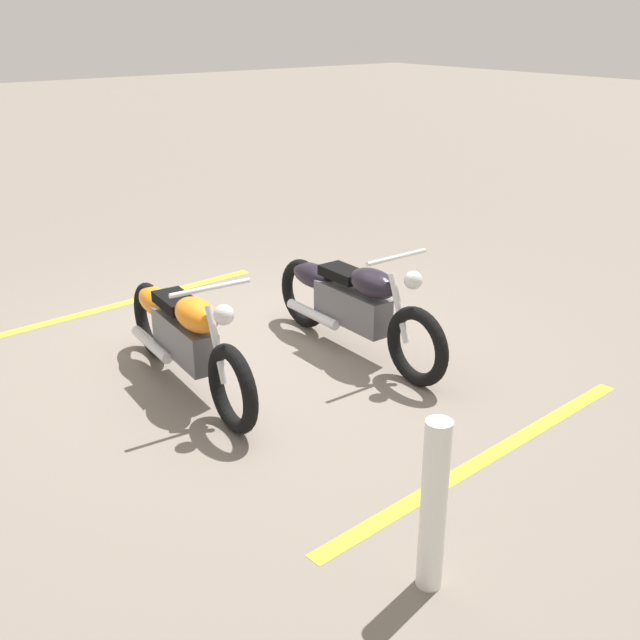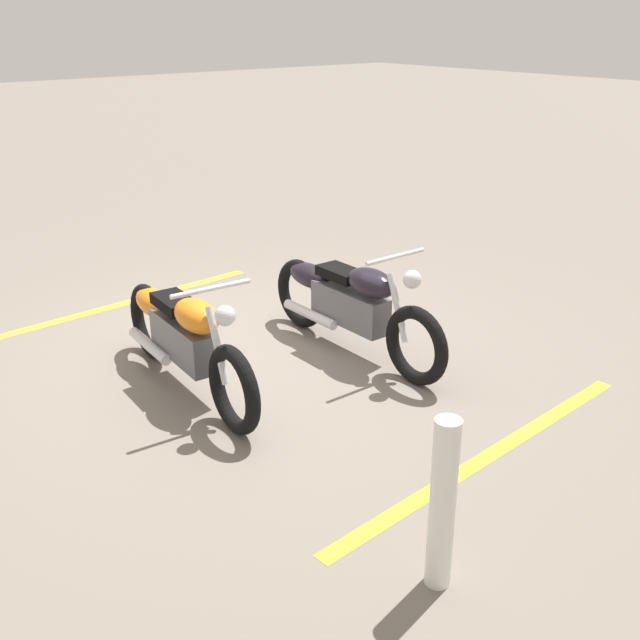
{
  "view_description": "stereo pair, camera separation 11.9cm",
  "coord_description": "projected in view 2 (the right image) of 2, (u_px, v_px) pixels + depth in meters",
  "views": [
    {
      "loc": [
        5.27,
        -3.31,
        2.84
      ],
      "look_at": [
        1.04,
        0.0,
        0.65
      ],
      "focal_mm": 42.49,
      "sensor_mm": 36.0,
      "label": 1
    },
    {
      "loc": [
        5.2,
        -3.4,
        2.84
      ],
      "look_at": [
        1.04,
        0.0,
        0.65
      ],
      "focal_mm": 42.49,
      "sensor_mm": 36.0,
      "label": 2
    }
  ],
  "objects": [
    {
      "name": "ground_plane",
      "position": [
        247.0,
        353.0,
        6.79
      ],
      "size": [
        60.0,
        60.0,
        0.0
      ],
      "primitive_type": "plane",
      "color": "slate"
    },
    {
      "name": "motorcycle_bright_foreground",
      "position": [
        183.0,
        335.0,
        6.0
      ],
      "size": [
        2.23,
        0.62,
        1.04
      ],
      "rotation": [
        0.0,
        0.0,
        -0.09
      ],
      "color": "black",
      "rests_on": "ground"
    },
    {
      "name": "motorcycle_dark_foreground",
      "position": [
        349.0,
        302.0,
        6.68
      ],
      "size": [
        2.23,
        0.62,
        1.04
      ],
      "rotation": [
        0.0,
        0.0,
        -0.02
      ],
      "color": "black",
      "rests_on": "ground"
    },
    {
      "name": "bollard_post",
      "position": [
        443.0,
        505.0,
        3.88
      ],
      "size": [
        0.14,
        0.14,
        0.99
      ],
      "primitive_type": "cylinder",
      "color": "white",
      "rests_on": "ground"
    },
    {
      "name": "parking_stripe_near",
      "position": [
        118.0,
        305.0,
        7.9
      ],
      "size": [
        0.32,
        3.2,
        0.01
      ],
      "primitive_type": "cube",
      "rotation": [
        0.0,
        0.0,
        1.63
      ],
      "color": "yellow",
      "rests_on": "ground"
    },
    {
      "name": "parking_stripe_mid",
      "position": [
        490.0,
        455.0,
        5.22
      ],
      "size": [
        0.32,
        3.2,
        0.01
      ],
      "primitive_type": "cube",
      "rotation": [
        0.0,
        0.0,
        1.63
      ],
      "color": "yellow",
      "rests_on": "ground"
    }
  ]
}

